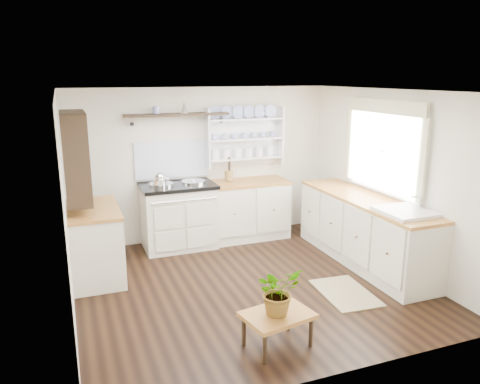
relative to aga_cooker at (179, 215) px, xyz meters
name	(u,v)px	position (x,y,z in m)	size (l,w,h in m)	color
floor	(249,284)	(0.48, -1.57, -0.48)	(4.00, 3.80, 0.01)	black
wall_back	(203,164)	(0.48, 0.33, 0.67)	(4.00, 0.02, 2.30)	beige
wall_right	(391,179)	(2.48, -1.57, 0.67)	(0.02, 3.80, 2.30)	beige
wall_left	(65,210)	(-1.52, -1.57, 0.67)	(0.02, 3.80, 2.30)	beige
ceiling	(250,91)	(0.48, -1.57, 1.82)	(4.00, 3.80, 0.01)	white
window	(383,146)	(2.43, -1.42, 1.08)	(0.08, 1.55, 1.22)	white
aga_cooker	(179,215)	(0.00, 0.00, 0.00)	(1.06, 0.74, 0.98)	beige
back_cabinets	(246,209)	(1.08, 0.03, -0.02)	(1.27, 0.63, 0.90)	beige
right_cabinets	(364,230)	(2.18, -1.47, -0.02)	(0.62, 2.43, 0.90)	beige
belfast_sink	(404,221)	(2.18, -2.22, 0.32)	(0.55, 0.60, 0.45)	white
left_cabinets	(95,242)	(-1.22, -0.67, -0.02)	(0.62, 1.13, 0.90)	beige
plate_rack	(243,136)	(1.13, 0.29, 1.07)	(1.20, 0.22, 0.90)	white
high_shelf	(177,115)	(0.08, 0.21, 1.43)	(1.50, 0.29, 0.16)	black
left_shelving	(75,156)	(-1.36, -0.67, 1.07)	(0.28, 0.80, 1.05)	black
kettle	(160,181)	(-0.28, -0.12, 0.56)	(0.18, 0.18, 0.23)	silver
utensil_crock	(229,176)	(0.82, 0.11, 0.50)	(0.13, 0.13, 0.15)	olive
center_table	(278,318)	(0.23, -2.90, -0.19)	(0.69, 0.55, 0.34)	brown
potted_plant	(278,291)	(0.23, -2.90, 0.08)	(0.41, 0.35, 0.45)	#3F7233
floor_rug	(345,293)	(1.44, -2.20, -0.47)	(0.55, 0.85, 0.02)	#7B6548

